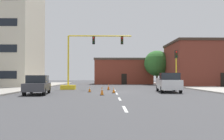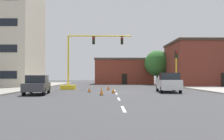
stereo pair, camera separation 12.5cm
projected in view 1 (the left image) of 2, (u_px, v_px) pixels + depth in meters
The scene contains 18 objects.
ground_plane at pixel (116, 92), 26.27m from camera, with size 160.00×160.00×0.00m, color #424244.
sidewalk_left at pixel (22, 88), 34.03m from camera, with size 6.00×56.00×0.14m, color #9E998E.
sidewalk_right at pixel (204, 88), 34.50m from camera, with size 6.00×56.00×0.14m, color #B2ADA3.
lane_stripe_seg_0 at pixel (125, 109), 12.28m from camera, with size 0.16×2.40×0.01m, color silver.
lane_stripe_seg_1 at pixel (120, 99), 17.77m from camera, with size 0.16×2.40×0.01m, color silver.
lane_stripe_seg_2 at pixel (117, 94), 23.27m from camera, with size 0.16×2.40×0.01m, color silver.
lane_stripe_seg_3 at pixel (115, 90), 28.77m from camera, with size 0.16×2.40×0.01m, color silver.
building_brick_center at pixel (123, 71), 53.95m from camera, with size 12.41×8.15×5.47m.
building_row_right at pixel (210, 64), 42.87m from camera, with size 13.95×10.82×7.61m.
traffic_signal_gantry at pixel (77, 72), 30.73m from camera, with size 8.85×1.20×6.83m.
traffic_light_pole_right at pixel (176, 61), 29.72m from camera, with size 0.32×0.47×4.80m.
tree_right_far at pixel (157, 63), 48.47m from camera, with size 5.06×5.06×6.76m.
pickup_truck_white at pixel (168, 83), 25.66m from camera, with size 2.47×5.56×1.99m.
sedan_dark_gray_near_left at pixel (38, 85), 22.24m from camera, with size 2.33×4.67×1.74m.
traffic_cone_roadside_a at pixel (102, 91), 21.32m from camera, with size 0.36×0.36×0.78m.
traffic_cone_roadside_b at pixel (90, 89), 25.40m from camera, with size 0.36×0.36×0.60m.
traffic_cone_roadside_c at pixel (108, 87), 29.48m from camera, with size 0.36×0.36×0.76m.
traffic_cone_roadside_d at pixel (114, 90), 24.06m from camera, with size 0.36×0.36×0.59m.
Camera 1 is at (-0.87, -26.31, 1.63)m, focal length 39.34 mm.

